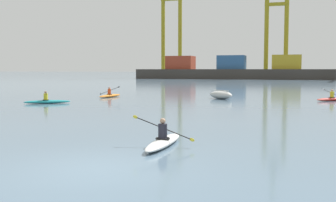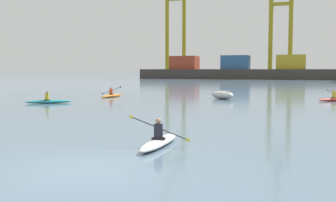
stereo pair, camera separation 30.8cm
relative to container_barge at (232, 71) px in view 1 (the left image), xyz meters
The scene contains 9 objects.
ground_plane 100.03m from the container_barge, 84.72° to the right, with size 800.00×800.00×0.00m, color slate.
container_barge is the anchor object (origin of this frame).
gantry_crane_west 31.07m from the container_barge, 143.91° to the left, with size 6.77×17.60×36.91m.
gantry_crane_west_mid 20.42m from the container_barge, 40.03° to the left, with size 6.58×15.64×33.94m.
capsized_dinghy 74.45m from the container_barge, 83.42° to the right, with size 2.70×2.51×0.76m.
kayak_orange 74.58m from the container_barge, 91.32° to the right, with size 2.17×3.45×1.04m.
kayak_white 96.70m from the container_barge, 84.06° to the right, with size 2.19×3.40×1.04m.
kayak_teal 82.42m from the container_barge, 92.33° to the right, with size 3.19×2.33×1.00m.
kayak_red 75.61m from the container_barge, 76.50° to the right, with size 2.95×2.69×0.98m.
Camera 1 is at (4.71, -9.50, 2.57)m, focal length 43.42 mm.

